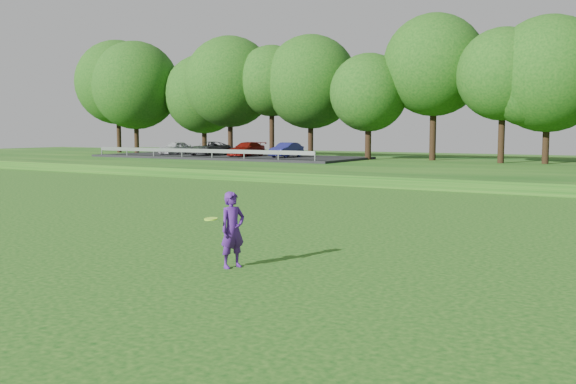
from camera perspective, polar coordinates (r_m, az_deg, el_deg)
The scene contains 6 objects.
ground at distance 15.60m, azimuth -7.00°, elevation -5.74°, with size 140.00×140.00×0.00m, color #0C3F0E.
berm at distance 47.04m, azimuth 19.60°, elevation 1.91°, with size 130.00×30.00×0.60m, color #0C3F0E.
walking_path at distance 33.51m, azimuth 14.69°, elevation 0.21°, with size 130.00×1.60×0.04m, color gray.
treeline at distance 51.13m, azimuth 20.82°, elevation 10.89°, with size 104.00×7.00×15.00m, color #10410F, non-canonical shape.
parking_lot at distance 56.02m, azimuth -5.59°, elevation 3.46°, with size 24.00×9.00×1.38m.
woman at distance 14.21m, azimuth -4.96°, elevation -3.36°, with size 0.70×0.94×1.69m.
Camera 1 is at (9.50, -11.99, 3.05)m, focal length 40.00 mm.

